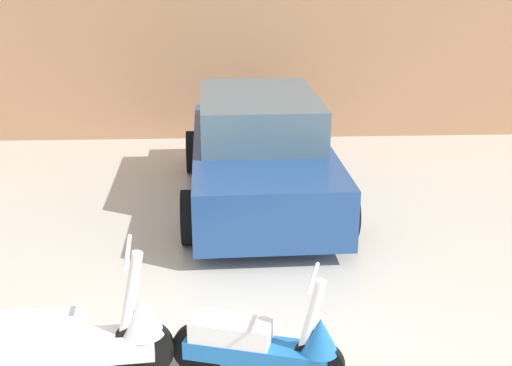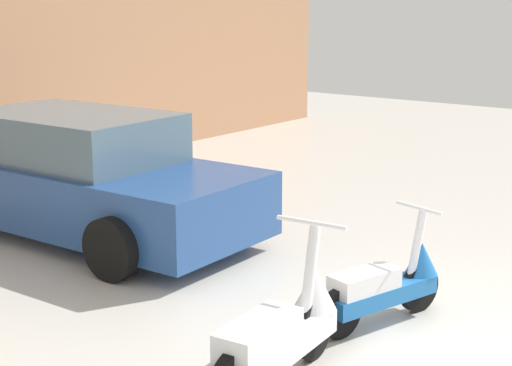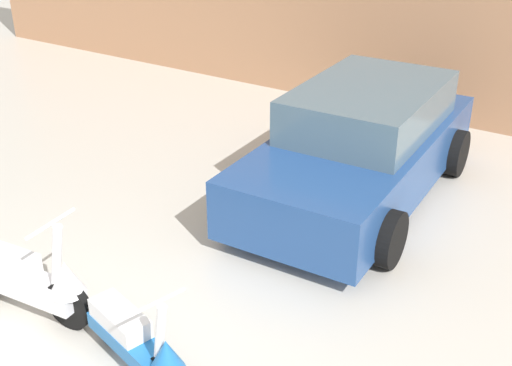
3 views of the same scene
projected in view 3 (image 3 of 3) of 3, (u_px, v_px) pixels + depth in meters
scooter_front_left at (28, 278)px, 5.92m from camera, size 1.57×0.57×1.10m
scooter_front_right at (138, 341)px, 5.21m from camera, size 1.33×0.62×0.95m
car_rear_left at (361, 146)px, 7.95m from camera, size 2.10×4.18×1.40m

